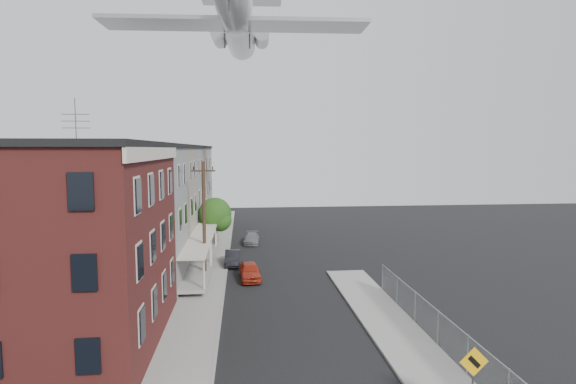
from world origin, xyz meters
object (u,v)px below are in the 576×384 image
object	(u,v)px
car_near	(250,271)
warning_sign	(473,371)
street_tree	(216,216)
car_far	(252,238)
utility_pole	(204,219)
car_mid	(233,258)
airplane	(237,19)

from	to	relation	value
car_near	warning_sign	bearing A→B (deg)	-71.51
street_tree	car_near	xyz separation A→B (m)	(3.08, -10.21, -2.80)
street_tree	car_far	bearing A→B (deg)	39.32
utility_pole	car_mid	xyz separation A→B (m)	(2.00, 4.21, -4.07)
warning_sign	car_near	distance (m)	20.33
car_near	airplane	distance (m)	21.89
car_near	airplane	xyz separation A→B (m)	(-0.86, 7.30, 20.62)
warning_sign	street_tree	world-z (taller)	street_tree
street_tree	car_far	world-z (taller)	street_tree
car_far	airplane	bearing A→B (deg)	-98.22
utility_pole	street_tree	bearing A→B (deg)	88.11
car_near	car_far	bearing A→B (deg)	84.15
utility_pole	car_mid	size ratio (longest dim) A/B	2.46
utility_pole	street_tree	distance (m)	10.00
car_near	car_far	distance (m)	13.07
warning_sign	car_near	bearing A→B (deg)	112.60
airplane	car_far	bearing A→B (deg)	77.66
car_far	car_near	bearing A→B (deg)	-87.62
warning_sign	car_mid	size ratio (longest dim) A/B	0.76
warning_sign	street_tree	distance (m)	30.96
warning_sign	car_mid	xyz separation A→B (m)	(-9.20, 23.23, -1.28)
car_mid	airplane	bearing A→B (deg)	79.15
street_tree	car_far	xyz separation A→B (m)	(3.47, 2.84, -2.91)
car_far	warning_sign	bearing A→B (deg)	-72.78
airplane	car_mid	bearing A→B (deg)	-100.92
utility_pole	car_far	world-z (taller)	utility_pole
utility_pole	car_near	bearing A→B (deg)	-4.89
street_tree	airplane	world-z (taller)	airplane
car_far	airplane	xyz separation A→B (m)	(-1.26, -5.76, 20.73)
car_mid	car_far	distance (m)	8.75
utility_pole	car_mid	bearing A→B (deg)	64.58
car_mid	airplane	world-z (taller)	airplane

